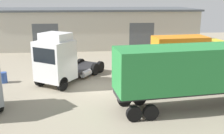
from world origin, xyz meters
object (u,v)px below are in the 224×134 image
object	(u,v)px
container_trailer_green	(198,69)
oil_drum	(3,78)
tractor_unit_white	(60,60)
box_truck_yellow	(188,50)

from	to	relation	value
container_trailer_green	oil_drum	size ratio (longest dim) A/B	12.21
tractor_unit_white	box_truck_yellow	size ratio (longest dim) A/B	0.96
tractor_unit_white	oil_drum	world-z (taller)	tractor_unit_white
container_trailer_green	oil_drum	xyz separation A→B (m)	(-13.77, 6.16, -2.11)
tractor_unit_white	oil_drum	size ratio (longest dim) A/B	7.85
tractor_unit_white	container_trailer_green	size ratio (longest dim) A/B	0.64
tractor_unit_white	box_truck_yellow	distance (m)	12.45
tractor_unit_white	oil_drum	distance (m)	5.02
tractor_unit_white	container_trailer_green	world-z (taller)	tractor_unit_white
box_truck_yellow	oil_drum	world-z (taller)	box_truck_yellow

